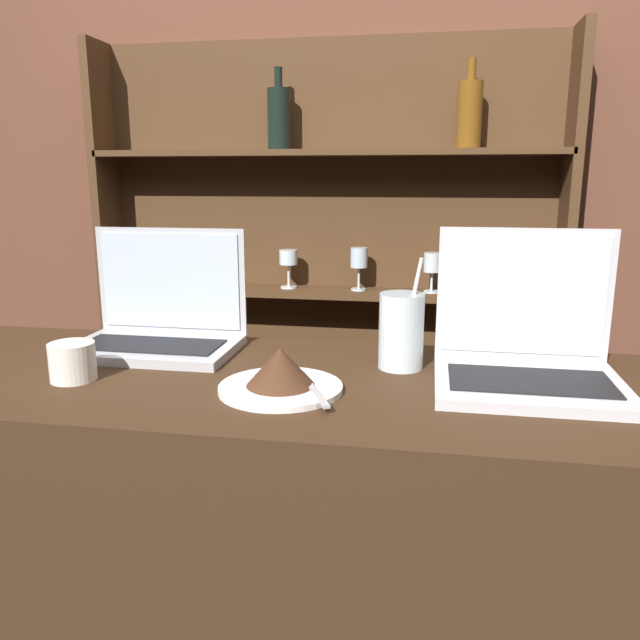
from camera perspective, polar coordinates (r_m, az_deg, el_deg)
bar_counter at (r=1.36m, az=-3.86°, el=-27.03°), size 1.78×0.52×1.06m
back_wall at (r=2.21m, az=3.29°, el=11.56°), size 7.00×0.06×2.70m
back_shelf at (r=2.20m, az=0.59°, el=1.43°), size 1.58×0.18×1.85m
laptop_near at (r=1.30m, az=-14.40°, el=-0.12°), size 0.32×0.21×0.24m
laptop_far at (r=1.11m, az=18.36°, el=-2.63°), size 0.30×0.25×0.25m
cake_plate at (r=1.02m, az=-3.61°, el=-4.96°), size 0.20×0.20×0.07m
water_glass at (r=1.14m, az=7.44°, el=-0.99°), size 0.08×0.08×0.20m
coffee_cup at (r=1.15m, az=-21.69°, el=-3.55°), size 0.08×0.08×0.07m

